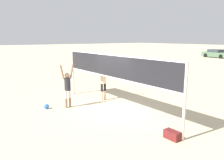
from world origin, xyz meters
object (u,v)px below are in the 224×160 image
player_blocker (103,78)px  parked_car_near (216,54)px  volleyball (47,106)px  player_spiker (68,85)px  volleyball_net (112,70)px  gear_bag (172,135)px

player_blocker → parked_car_near: (-9.44, 29.57, -0.54)m
volleyball → player_spiker: bearing=65.7°
volleyball_net → player_spiker: (-1.56, -1.41, -0.78)m
player_blocker → volleyball: (-0.39, -2.93, -1.05)m
player_blocker → player_spiker: bearing=0.3°
gear_bag → volleyball: bearing=-158.8°
volleyball_net → player_blocker: size_ratio=3.42×
player_spiker → volleyball: bearing=155.7°
player_spiker → volleyball_net: bearing=-47.9°
volleyball_net → gear_bag: 3.88m
volleyball_net → gear_bag: bearing=-3.2°
volleyball → parked_car_near: parked_car_near is taller
player_blocker → volleyball: player_blocker is taller
volleyball_net → parked_car_near: volleyball_net is taller
volleyball_net → gear_bag: volleyball_net is taller
player_blocker → gear_bag: 5.22m
player_spiker → player_blocker: (-0.01, 2.03, 0.11)m
player_spiker → parked_car_near: 32.98m
gear_bag → player_blocker: bearing=170.8°
volleyball_net → volleyball: bearing=-130.4°
player_spiker → player_blocker: 2.03m
volleyball_net → gear_bag: size_ratio=14.38×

